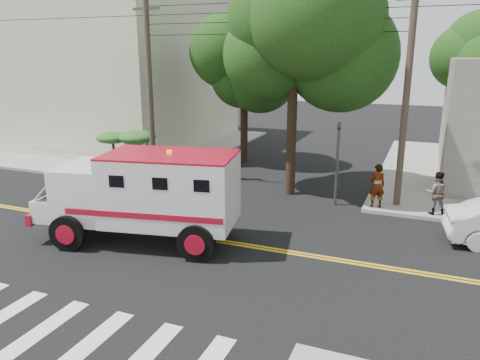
% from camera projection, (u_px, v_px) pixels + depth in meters
% --- Properties ---
extents(ground, '(100.00, 100.00, 0.00)m').
position_uv_depth(ground, '(198.00, 238.00, 16.71)').
color(ground, black).
rests_on(ground, ground).
extents(sidewalk_nw, '(17.00, 17.00, 0.15)m').
position_uv_depth(sidewalk_nw, '(116.00, 144.00, 33.66)').
color(sidewalk_nw, gray).
rests_on(sidewalk_nw, ground).
extents(building_left, '(16.00, 14.00, 10.00)m').
position_uv_depth(building_left, '(102.00, 71.00, 34.40)').
color(building_left, '#BFB89D').
rests_on(building_left, sidewalk_nw).
extents(utility_pole_left, '(0.28, 0.28, 9.00)m').
position_uv_depth(utility_pole_left, '(150.00, 93.00, 22.93)').
color(utility_pole_left, '#382D23').
rests_on(utility_pole_left, ground).
extents(utility_pole_right, '(0.28, 0.28, 9.00)m').
position_uv_depth(utility_pole_right, '(406.00, 102.00, 18.79)').
color(utility_pole_right, '#382D23').
rests_on(utility_pole_right, ground).
extents(tree_main, '(6.08, 5.70, 9.85)m').
position_uv_depth(tree_main, '(303.00, 33.00, 19.67)').
color(tree_main, black).
rests_on(tree_main, ground).
extents(tree_left, '(4.48, 4.20, 7.70)m').
position_uv_depth(tree_left, '(248.00, 65.00, 26.72)').
color(tree_left, black).
rests_on(tree_left, ground).
extents(tree_right, '(4.80, 4.50, 8.20)m').
position_uv_depth(tree_right, '(467.00, 59.00, 26.00)').
color(tree_right, black).
rests_on(tree_right, ground).
extents(traffic_signal, '(0.15, 0.18, 3.60)m').
position_uv_depth(traffic_signal, '(338.00, 155.00, 19.75)').
color(traffic_signal, '#3F3F42').
rests_on(traffic_signal, ground).
extents(accessibility_sign, '(0.45, 0.10, 2.02)m').
position_uv_depth(accessibility_sign, '(145.00, 154.00, 24.12)').
color(accessibility_sign, '#3F3F42').
rests_on(accessibility_sign, ground).
extents(palm_planter, '(3.52, 2.63, 2.36)m').
position_uv_depth(palm_planter, '(130.00, 145.00, 24.90)').
color(palm_planter, '#1E3314').
rests_on(palm_planter, sidewalk_nw).
extents(armored_truck, '(7.30, 3.86, 3.16)m').
position_uv_depth(armored_truck, '(146.00, 192.00, 15.97)').
color(armored_truck, silver).
rests_on(armored_truck, ground).
extents(pedestrian_a, '(0.80, 0.68, 1.85)m').
position_uv_depth(pedestrian_a, '(377.00, 186.00, 19.35)').
color(pedestrian_a, gray).
rests_on(pedestrian_a, sidewalk_ne).
extents(pedestrian_b, '(0.89, 0.71, 1.75)m').
position_uv_depth(pedestrian_b, '(437.00, 193.00, 18.53)').
color(pedestrian_b, gray).
rests_on(pedestrian_b, sidewalk_ne).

